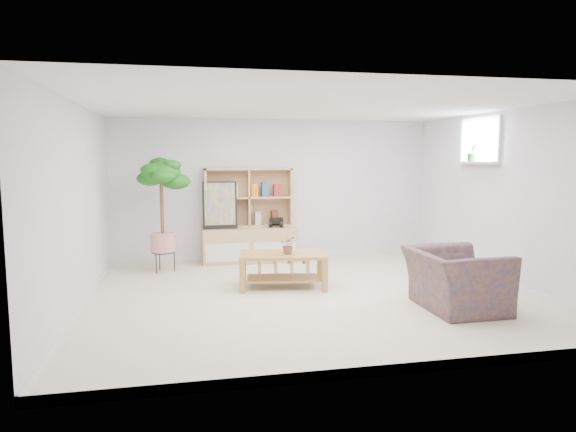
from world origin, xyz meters
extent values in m
cube|color=beige|center=(0.00, 0.00, 0.00)|extent=(5.50, 5.00, 0.01)
cube|color=white|center=(0.00, 0.00, 2.40)|extent=(5.50, 5.00, 0.01)
cube|color=silver|center=(0.00, 2.50, 1.20)|extent=(5.50, 0.01, 2.40)
cube|color=silver|center=(0.00, -2.50, 1.20)|extent=(5.50, 0.01, 2.40)
cube|color=silver|center=(-2.75, 0.00, 1.20)|extent=(0.01, 5.00, 2.40)
cube|color=silver|center=(2.75, 0.00, 1.20)|extent=(0.01, 5.00, 2.40)
cube|color=white|center=(2.67, 0.60, 1.68)|extent=(0.14, 1.00, 0.04)
imported|color=#1D6D2E|center=(-0.18, 0.39, 0.59)|extent=(0.28, 0.26, 0.25)
imported|color=navy|center=(1.53, -0.92, 0.40)|extent=(0.94, 1.08, 0.79)
imported|color=#156813|center=(2.67, 0.72, 1.83)|extent=(0.16, 0.13, 0.26)
camera|label=1|loc=(-1.56, -6.24, 1.78)|focal=32.00mm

